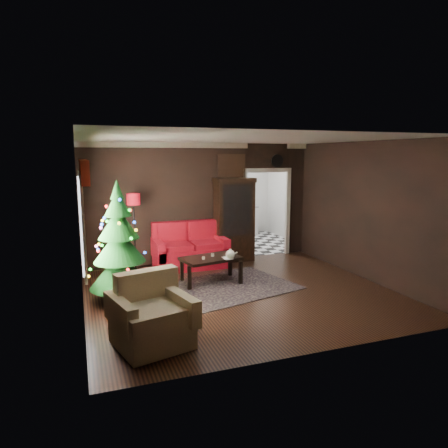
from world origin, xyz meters
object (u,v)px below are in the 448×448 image
object	(u,v)px
loveseat	(190,245)
christmas_tree	(119,242)
floor_lamp	(135,236)
teapot	(230,254)
coffee_table	(211,270)
kitchen_table	(237,233)
armchair	(151,312)
wall_clock	(277,161)
curio_cabinet	(234,222)

from	to	relation	value
loveseat	christmas_tree	xyz separation A→B (m)	(-1.72, -1.76, 0.55)
floor_lamp	teapot	distance (m)	2.17
loveseat	coffee_table	distance (m)	1.30
kitchen_table	armchair	bearing A→B (deg)	-122.20
wall_clock	christmas_tree	bearing A→B (deg)	-152.02
wall_clock	floor_lamp	bearing A→B (deg)	-171.57
armchair	christmas_tree	bearing A→B (deg)	81.95
wall_clock	curio_cabinet	bearing A→B (deg)	-171.47
curio_cabinet	kitchen_table	size ratio (longest dim) A/B	2.53
coffee_table	teapot	size ratio (longest dim) A/B	5.48
armchair	wall_clock	world-z (taller)	wall_clock
curio_cabinet	loveseat	bearing A→B (deg)	-169.17
teapot	kitchen_table	bearing A→B (deg)	66.13
floor_lamp	armchair	xyz separation A→B (m)	(-0.27, -3.48, -0.37)
teapot	curio_cabinet	bearing A→B (deg)	66.60
loveseat	floor_lamp	bearing A→B (deg)	-173.91
armchair	coffee_table	size ratio (longest dim) A/B	0.85
loveseat	curio_cabinet	distance (m)	1.25
floor_lamp	coffee_table	distance (m)	1.83
kitchen_table	coffee_table	bearing A→B (deg)	-120.53
floor_lamp	curio_cabinet	bearing A→B (deg)	8.38
coffee_table	christmas_tree	bearing A→B (deg)	-164.76
floor_lamp	christmas_tree	bearing A→B (deg)	-106.20
floor_lamp	kitchen_table	bearing A→B (deg)	30.33
floor_lamp	christmas_tree	distance (m)	1.71
coffee_table	wall_clock	size ratio (longest dim) A/B	3.54
christmas_tree	wall_clock	bearing A→B (deg)	27.98
armchair	loveseat	bearing A→B (deg)	52.78
coffee_table	teapot	distance (m)	0.54
floor_lamp	coffee_table	world-z (taller)	floor_lamp
christmas_tree	curio_cabinet	bearing A→B (deg)	34.63
christmas_tree	kitchen_table	world-z (taller)	christmas_tree
curio_cabinet	kitchen_table	world-z (taller)	curio_cabinet
curio_cabinet	armchair	bearing A→B (deg)	-124.81
coffee_table	teapot	bearing A→B (deg)	-41.17
coffee_table	kitchen_table	bearing A→B (deg)	59.47
christmas_tree	armchair	world-z (taller)	christmas_tree
loveseat	kitchen_table	bearing A→B (deg)	42.51
teapot	christmas_tree	bearing A→B (deg)	-174.09
armchair	curio_cabinet	bearing A→B (deg)	40.70
kitchen_table	christmas_tree	bearing A→B (deg)	-135.89
floor_lamp	coffee_table	size ratio (longest dim) A/B	1.59
floor_lamp	loveseat	bearing A→B (deg)	6.09
curio_cabinet	coffee_table	world-z (taller)	curio_cabinet
coffee_table	teapot	xyz separation A→B (m)	(0.31, -0.27, 0.35)
coffee_table	kitchen_table	size ratio (longest dim) A/B	1.51
christmas_tree	coffee_table	xyz separation A→B (m)	(1.80, 0.49, -0.78)
floor_lamp	kitchen_table	xyz separation A→B (m)	(3.05, 1.78, -0.45)
wall_clock	kitchen_table	world-z (taller)	wall_clock
curio_cabinet	christmas_tree	bearing A→B (deg)	-145.37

